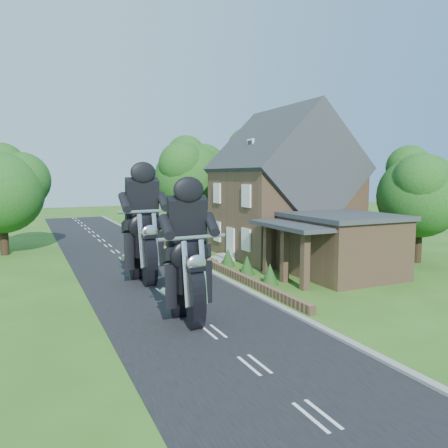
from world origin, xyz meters
name	(u,v)px	position (x,y,z in m)	size (l,w,h in m)	color
ground	(164,292)	(0.00, 0.00, 0.00)	(120.00, 120.00, 0.00)	#2D5919
road	(164,291)	(0.00, 0.00, 0.01)	(7.00, 80.00, 0.02)	black
kerb	(232,282)	(3.65, 0.00, 0.06)	(0.30, 80.00, 0.12)	gray
garden_wall	(207,261)	(4.30, 5.00, 0.20)	(0.30, 22.00, 0.40)	brown
house	(283,193)	(10.49, 6.00, 4.34)	(9.54, 8.64, 10.24)	brown
annex	(339,244)	(9.87, -0.80, 1.77)	(7.05, 5.94, 3.44)	brown
tree_annex_side	(423,189)	(17.13, 0.10, 4.69)	(5.64, 5.20, 7.48)	black
tree_house_right	(331,180)	(16.65, 8.62, 5.19)	(6.51, 6.00, 8.40)	black
tree_behind_house	(258,168)	(14.18, 16.14, 6.23)	(7.81, 7.20, 10.08)	black
tree_behind_left	(194,173)	(8.16, 17.13, 5.73)	(6.94, 6.40, 9.16)	black
tree_far_road	(7,186)	(-6.86, 14.11, 4.84)	(6.08, 5.60, 7.84)	black
shrub_a	(270,274)	(5.30, -1.00, 0.55)	(0.90, 0.90, 1.10)	#153812
shrub_b	(247,265)	(5.30, 1.50, 0.55)	(0.90, 0.90, 1.10)	#153812
shrub_c	(228,257)	(5.30, 4.00, 0.55)	(0.90, 0.90, 1.10)	#153812
shrub_d	(198,245)	(5.30, 9.00, 0.55)	(0.90, 0.90, 1.10)	#153812
shrub_e	(186,241)	(5.30, 11.50, 0.55)	(0.90, 0.90, 1.10)	#153812
shrub_f	(176,237)	(5.30, 14.00, 0.55)	(0.90, 0.90, 1.10)	#153812
motorcycle_lead	(188,302)	(-0.52, -4.75, 0.82)	(0.45, 1.77, 1.65)	black
motorcycle_follow	(143,265)	(-0.45, 2.03, 0.93)	(0.51, 2.00, 1.86)	black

